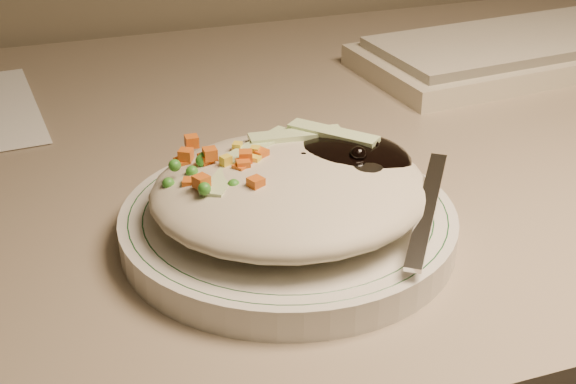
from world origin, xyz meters
name	(u,v)px	position (x,y,z in m)	size (l,w,h in m)	color
desk	(305,311)	(0.00, 1.38, 0.54)	(1.40, 0.70, 0.74)	gray
plate	(288,225)	(-0.08, 1.21, 0.75)	(0.23, 0.23, 0.02)	silver
plate_rim	(288,212)	(-0.08, 1.21, 0.76)	(0.22, 0.22, 0.00)	#144723
meal	(294,184)	(-0.07, 1.21, 0.78)	(0.21, 0.19, 0.05)	#AFA68E
keyboard	(554,45)	(0.34, 1.48, 0.76)	(0.47, 0.20, 0.03)	beige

